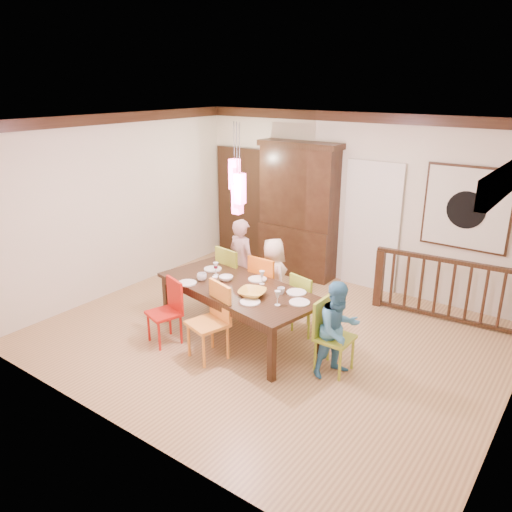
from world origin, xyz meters
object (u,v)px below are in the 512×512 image
Objects in this scene: chair_end_right at (335,332)px; china_hutch at (298,210)px; person_far_mid at (273,278)px; person_far_left at (242,263)px; dining_table at (239,291)px; person_end_right at (338,329)px; chair_far_left at (236,272)px; balustrade at (452,290)px.

chair_end_right is 3.37m from china_hutch.
person_far_mid is (0.63, -1.71, -0.59)m from china_hutch.
person_far_left is (-2.08, 0.87, 0.18)m from chair_end_right.
dining_table is 2.67m from china_hutch.
person_end_right reaches higher than chair_end_right.
chair_far_left reaches higher than balustrade.
balustrade is (2.22, 2.19, -0.17)m from dining_table.
chair_end_right is at bearing 79.26° from person_end_right.
person_far_left is 0.62m from person_far_mid.
china_hutch reaches higher than person_end_right.
balustrade is (2.85, 1.45, -0.07)m from chair_far_left.
person_far_left is 1.16× the size of person_far_mid.
balustrade is (2.85, -0.35, -0.70)m from china_hutch.
person_far_mid is at bearing -173.49° from person_far_left.
balustrade is at bearing -144.93° from chair_far_left.
chair_far_left is 0.17m from person_far_left.
china_hutch is (-2.10, 2.55, 0.68)m from chair_end_right.
balustrade is at bearing -18.28° from chair_end_right.
dining_table is 1.04× the size of china_hutch.
person_far_left reaches higher than chair_far_left.
person_far_left is (0.02, -1.68, -0.50)m from china_hutch.
person_end_right is at bearing 8.40° from dining_table.
chair_far_left reaches higher than chair_end_right.
person_far_left is at bearing 25.53° from person_far_mid.
balustrade is at bearing -6.93° from china_hutch.
chair_far_left is at bearing 70.72° from chair_end_right.
dining_table is 1.54m from person_end_right.
person_far_left is at bearing -89.34° from china_hutch.
person_end_right reaches higher than dining_table.
chair_end_right is 2.26m from person_far_left.
chair_end_right is 0.65× the size of person_far_left.
balustrade is at bearing 55.11° from dining_table.
china_hutch is 3.43m from person_end_right.
chair_end_right is at bearing 168.38° from chair_far_left.
china_hutch reaches higher than dining_table.
person_end_right is (2.16, -0.80, 0.03)m from chair_far_left.
china_hutch is 2.95m from balustrade.
person_far_mid is (0.01, 0.82, -0.07)m from dining_table.
person_far_mid reaches higher than dining_table.
dining_table is at bearing 90.09° from chair_end_right.
balustrade is (0.75, 2.20, -0.02)m from chair_end_right.
dining_table is 1.09× the size of balustrade.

